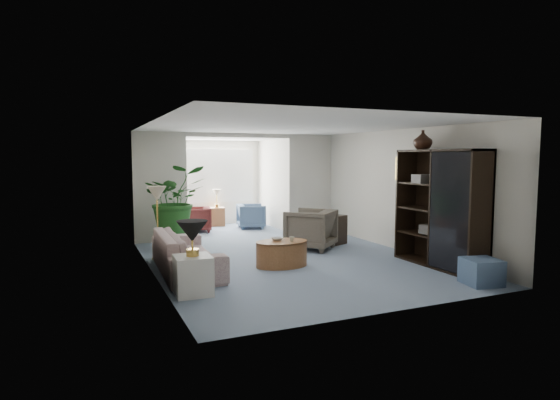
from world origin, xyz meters
name	(u,v)px	position (x,y,z in m)	size (l,w,h in m)	color
floor	(293,262)	(0.00, 0.00, 0.00)	(6.00, 6.00, 0.00)	#818EAA
sunroom_floor	(228,230)	(0.00, 4.10, 0.00)	(2.60, 2.60, 0.00)	#818EAA
back_pier_left	(161,187)	(-1.90, 3.00, 1.25)	(1.20, 0.12, 2.50)	silver
back_pier_right	(310,183)	(1.90, 3.00, 1.25)	(1.20, 0.12, 2.50)	silver
back_header	(240,135)	(0.00, 3.00, 2.45)	(2.60, 0.12, 0.10)	silver
window_pane	(216,176)	(0.00, 5.18, 1.40)	(2.20, 0.02, 1.50)	white
window_blinds	(216,176)	(0.00, 5.15, 1.40)	(2.20, 0.02, 1.50)	white
framed_picture	(406,169)	(2.46, -0.10, 1.70)	(0.04, 0.50, 0.40)	beige
sofa	(187,252)	(-1.95, 0.08, 0.33)	(2.27, 0.89, 0.66)	beige
end_table	(193,275)	(-2.15, -1.27, 0.28)	(0.50, 0.50, 0.55)	silver
table_lamp	(192,231)	(-2.15, -1.27, 0.90)	(0.44, 0.44, 0.30)	black
floor_lamp	(157,194)	(-2.25, 1.24, 1.25)	(0.36, 0.36, 0.28)	beige
coffee_table	(282,254)	(-0.32, -0.22, 0.23)	(0.95, 0.95, 0.45)	#945935
coffee_bowl	(277,239)	(-0.37, -0.12, 0.48)	(0.21, 0.21, 0.05)	silver
coffee_cup	(292,239)	(-0.17, -0.32, 0.49)	(0.09, 0.09, 0.08)	beige
wingback_chair	(311,229)	(0.85, 0.94, 0.42)	(0.90, 0.93, 0.85)	#665E50
side_table_dark	(332,230)	(1.55, 1.24, 0.32)	(0.54, 0.43, 0.64)	black
entertainment_cabinet	(440,208)	(2.23, -1.34, 1.03)	(0.50, 1.86, 2.07)	black
cabinet_urn	(423,140)	(2.23, -0.84, 2.25)	(0.34, 0.34, 0.36)	black
ottoman	(481,272)	(1.99, -2.52, 0.20)	(0.50, 0.50, 0.40)	slate
plant_pot	(176,240)	(-1.72, 2.24, 0.16)	(0.40, 0.40, 0.32)	brown
house_plant	(175,199)	(-1.72, 2.24, 1.04)	(1.30, 1.13, 1.44)	#1F561D
sunroom_chair_blue	(251,216)	(0.68, 4.13, 0.33)	(0.70, 0.72, 0.66)	slate
sunroom_chair_maroon	(197,219)	(-0.82, 4.13, 0.32)	(0.69, 0.71, 0.64)	maroon
sunroom_table	(217,217)	(-0.07, 4.88, 0.26)	(0.43, 0.33, 0.52)	#945935
shelf_clutter	(442,206)	(2.18, -1.44, 1.09)	(0.30, 1.25, 1.06)	#292420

